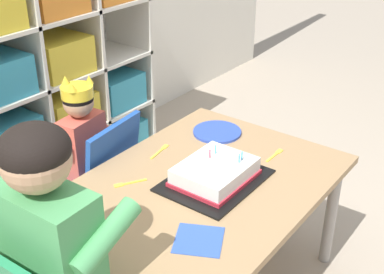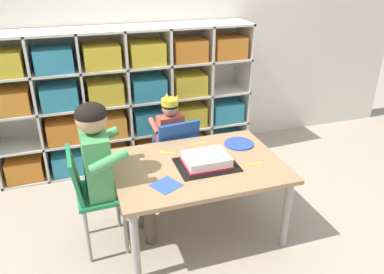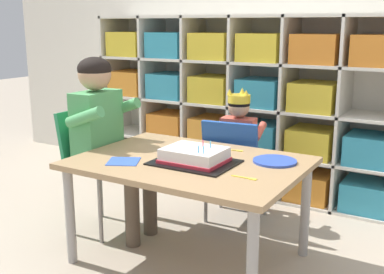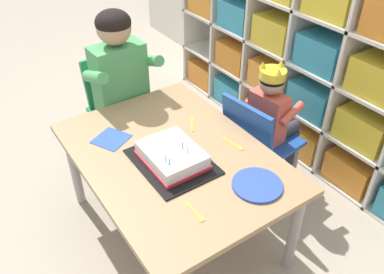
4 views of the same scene
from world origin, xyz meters
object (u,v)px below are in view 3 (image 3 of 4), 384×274
at_px(child_with_crown, 240,138).
at_px(birthday_cake_on_tray, 194,157).
at_px(classroom_chair_blue, 234,162).
at_px(activity_table, 189,171).
at_px(fork_scattered_mid_table, 233,150).
at_px(adult_helper_seated, 105,127).
at_px(classroom_chair_adult_side, 91,157).
at_px(fork_by_napkin, 185,146).
at_px(fork_at_table_front_edge, 246,178).
at_px(paper_plate_stack, 275,161).

bearing_deg(child_with_crown, birthday_cake_on_tray, 89.28).
height_order(classroom_chair_blue, birthday_cake_on_tray, classroom_chair_blue).
height_order(activity_table, fork_scattered_mid_table, fork_scattered_mid_table).
bearing_deg(activity_table, birthday_cake_on_tray, -34.59).
bearing_deg(classroom_chair_blue, fork_scattered_mid_table, 106.79).
xyz_separation_m(adult_helper_seated, fork_scattered_mid_table, (0.71, 0.23, -0.10)).
distance_m(classroom_chair_adult_side, adult_helper_seated, 0.23).
xyz_separation_m(classroom_chair_blue, classroom_chair_adult_side, (-0.70, -0.51, 0.06)).
height_order(classroom_chair_adult_side, fork_by_napkin, classroom_chair_adult_side).
distance_m(activity_table, fork_at_table_front_edge, 0.40).
xyz_separation_m(classroom_chair_blue, child_with_crown, (-0.01, 0.11, 0.13)).
height_order(birthday_cake_on_tray, fork_at_table_front_edge, birthday_cake_on_tray).
relative_size(child_with_crown, birthday_cake_on_tray, 2.08).
distance_m(child_with_crown, birthday_cake_on_tray, 0.72).
relative_size(birthday_cake_on_tray, fork_at_table_front_edge, 3.24).
height_order(classroom_chair_adult_side, birthday_cake_on_tray, classroom_chair_adult_side).
bearing_deg(activity_table, child_with_crown, 92.39).
xyz_separation_m(classroom_chair_adult_side, birthday_cake_on_tray, (0.77, -0.08, 0.13)).
distance_m(activity_table, birthday_cake_on_tray, 0.11).
distance_m(activity_table, child_with_crown, 0.68).
bearing_deg(classroom_chair_adult_side, paper_plate_stack, -84.94).
xyz_separation_m(classroom_chair_adult_side, fork_scattered_mid_table, (0.82, 0.24, 0.10)).
bearing_deg(fork_at_table_front_edge, birthday_cake_on_tray, -15.26).
distance_m(child_with_crown, adult_helper_seated, 0.85).
bearing_deg(fork_at_table_front_edge, adult_helper_seated, -10.14).
bearing_deg(fork_scattered_mid_table, classroom_chair_blue, -75.68).
xyz_separation_m(adult_helper_seated, birthday_cake_on_tray, (0.65, -0.09, -0.07)).
height_order(classroom_chair_adult_side, fork_at_table_front_edge, classroom_chair_adult_side).
relative_size(classroom_chair_adult_side, paper_plate_stack, 3.34).
distance_m(classroom_chair_adult_side, fork_at_table_front_edge, 1.11).
relative_size(activity_table, birthday_cake_on_tray, 2.83).
distance_m(classroom_chair_adult_side, birthday_cake_on_tray, 0.78).
xyz_separation_m(fork_at_table_front_edge, fork_by_napkin, (-0.54, 0.34, 0.00)).
relative_size(activity_table, adult_helper_seated, 1.09).
xyz_separation_m(classroom_chair_adult_side, adult_helper_seated, (0.12, 0.00, 0.20)).
bearing_deg(fork_scattered_mid_table, adult_helper_seated, 8.83).
relative_size(activity_table, classroom_chair_blue, 1.71).
distance_m(adult_helper_seated, birthday_cake_on_tray, 0.66).
height_order(activity_table, paper_plate_stack, paper_plate_stack).
xyz_separation_m(child_with_crown, fork_at_table_front_edge, (0.40, -0.80, 0.03)).
bearing_deg(adult_helper_seated, paper_plate_stack, -84.35).
distance_m(classroom_chair_blue, paper_plate_stack, 0.57).
bearing_deg(classroom_chair_blue, fork_at_table_front_edge, 112.45).
bearing_deg(child_with_crown, classroom_chair_adult_side, 35.36).
distance_m(classroom_chair_adult_side, fork_by_napkin, 0.59).
xyz_separation_m(adult_helper_seated, fork_by_napkin, (0.44, 0.17, -0.10)).
height_order(classroom_chair_blue, adult_helper_seated, adult_helper_seated).
bearing_deg(classroom_chair_adult_side, fork_at_table_front_edge, -101.04).
xyz_separation_m(adult_helper_seated, paper_plate_stack, (0.99, 0.13, -0.09)).
distance_m(classroom_chair_blue, classroom_chair_adult_side, 0.87).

